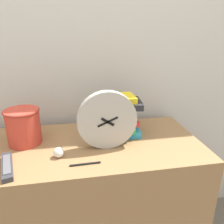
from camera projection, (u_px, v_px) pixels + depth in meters
name	position (u px, v px, depth m)	size (l,w,h in m)	color
wall_back	(69.00, 45.00, 1.19)	(6.00, 0.04, 2.40)	beige
desk	(79.00, 208.00, 1.17)	(1.21, 0.52, 0.77)	olive
desk_clock	(107.00, 120.00, 0.97)	(0.27, 0.04, 0.27)	#B7B2A8
book_stack	(116.00, 116.00, 1.11)	(0.26, 0.19, 0.21)	#2D9ED1
basket	(23.00, 126.00, 1.02)	(0.16, 0.16, 0.17)	#C63D2D
tv_remote	(7.00, 166.00, 0.85)	(0.09, 0.20, 0.02)	#333338
crumpled_paper_ball	(59.00, 152.00, 0.92)	(0.04, 0.04, 0.04)	white
pen	(85.00, 164.00, 0.88)	(0.13, 0.01, 0.01)	black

